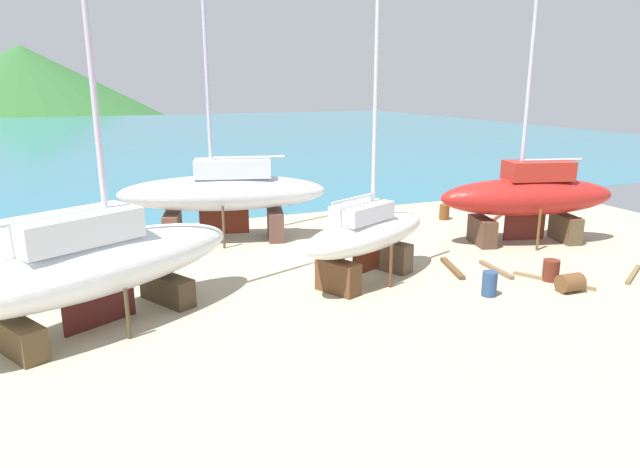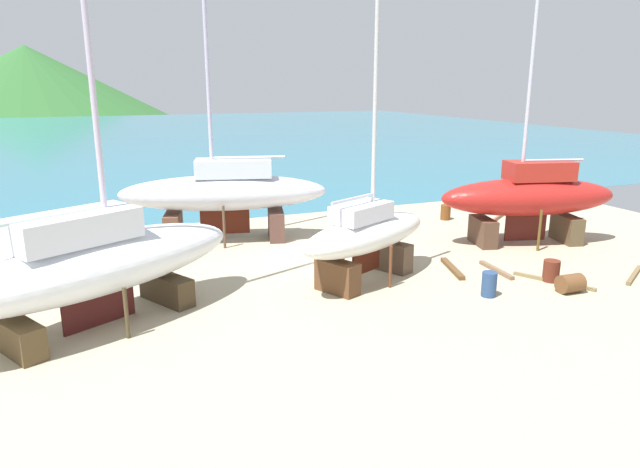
{
  "view_description": "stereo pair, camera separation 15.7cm",
  "coord_description": "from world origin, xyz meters",
  "views": [
    {
      "loc": [
        -9.24,
        -22.28,
        7.28
      ],
      "look_at": [
        -0.78,
        -1.68,
        1.37
      ],
      "focal_mm": 31.96,
      "sensor_mm": 36.0,
      "label": 1
    },
    {
      "loc": [
        -9.09,
        -22.34,
        7.28
      ],
      "look_at": [
        -0.78,
        -1.68,
        1.37
      ],
      "focal_mm": 31.96,
      "sensor_mm": 36.0,
      "label": 2
    }
  ],
  "objects": [
    {
      "name": "timber_plank_far",
      "position": [
        10.05,
        -7.48,
        0.07
      ],
      "size": [
        2.26,
        1.44,
        0.14
      ],
      "primitive_type": "cube",
      "rotation": [
        0.0,
        0.0,
        0.54
      ],
      "color": "brown",
      "rests_on": "ground"
    },
    {
      "name": "barrel_tipped_right",
      "position": [
        8.72,
        3.41,
        0.41
      ],
      "size": [
        0.71,
        0.71,
        0.83
      ],
      "primitive_type": "cylinder",
      "rotation": [
        0.0,
        0.0,
        0.41
      ],
      "color": "brown",
      "rests_on": "ground"
    },
    {
      "name": "barrel_by_slipway",
      "position": [
        3.47,
        -7.06,
        0.44
      ],
      "size": [
        0.65,
        0.65,
        0.89
      ],
      "primitive_type": "cylinder",
      "rotation": [
        0.0,
        0.0,
        1.86
      ],
      "color": "navy",
      "rests_on": "ground"
    },
    {
      "name": "sailboat_small_center",
      "position": [
        0.16,
        -3.97,
        1.8
      ],
      "size": [
        6.9,
        4.77,
        10.59
      ],
      "rotation": [
        0.0,
        0.0,
        0.46
      ],
      "color": "brown",
      "rests_on": "ground"
    },
    {
      "name": "ground_plane",
      "position": [
        0.0,
        -2.3,
        0.0
      ],
      "size": [
        40.26,
        40.26,
        0.0
      ],
      "primitive_type": "plane",
      "color": "tan"
    },
    {
      "name": "sailboat_mid_port",
      "position": [
        -9.34,
        -4.56,
        2.05
      ],
      "size": [
        10.05,
        7.17,
        17.61
      ],
      "rotation": [
        0.0,
        0.0,
        0.5
      ],
      "color": "#433321",
      "rests_on": "ground"
    },
    {
      "name": "worker",
      "position": [
        -8.62,
        6.55,
        0.92
      ],
      "size": [
        0.28,
        0.46,
        1.78
      ],
      "rotation": [
        0.0,
        0.0,
        3.24
      ],
      "color": "maroon",
      "rests_on": "ground"
    },
    {
      "name": "sailboat_large_starboard",
      "position": [
        9.5,
        -2.0,
        2.23
      ],
      "size": [
        8.63,
        4.39,
        15.2
      ],
      "rotation": [
        0.0,
        0.0,
        2.89
      ],
      "color": "brown",
      "rests_on": "ground"
    },
    {
      "name": "barrel_tipped_left",
      "position": [
        -11.72,
        2.53,
        0.43
      ],
      "size": [
        0.64,
        0.64,
        0.86
      ],
      "primitive_type": "cylinder",
      "rotation": [
        0.0,
        0.0,
        0.06
      ],
      "color": "#262721",
      "rests_on": "ground"
    },
    {
      "name": "barrel_blue_faded",
      "position": [
        -12.41,
        0.57,
        0.31
      ],
      "size": [
        1.04,
        1.06,
        0.63
      ],
      "primitive_type": "cylinder",
      "rotation": [
        1.57,
        0.0,
        3.84
      ],
      "color": "#2F4C69",
      "rests_on": "ground"
    },
    {
      "name": "timber_short_cross",
      "position": [
        5.48,
        -4.97,
        0.07
      ],
      "size": [
        0.38,
        2.18,
        0.15
      ],
      "primitive_type": "cube",
      "rotation": [
        0.0,
        0.0,
        1.48
      ],
      "color": "brown",
      "rests_on": "ground"
    },
    {
      "name": "sea_water",
      "position": [
        0.0,
        63.49,
        0.0
      ],
      "size": [
        132.11,
        111.46,
        0.01
      ],
      "primitive_type": "cube",
      "color": "teal",
      "rests_on": "ground"
    },
    {
      "name": "timber_long_aft",
      "position": [
        11.46,
        2.38,
        0.09
      ],
      "size": [
        1.84,
        1.37,
        0.18
      ],
      "primitive_type": "cube",
      "rotation": [
        0.0,
        0.0,
        0.62
      ],
      "color": "#8C5D41",
      "rests_on": "ground"
    },
    {
      "name": "timber_long_fore",
      "position": [
        6.62,
        -6.84,
        0.07
      ],
      "size": [
        1.58,
        2.7,
        0.13
      ],
      "primitive_type": "cube",
      "rotation": [
        0.0,
        0.0,
        2.08
      ],
      "color": "olive",
      "rests_on": "ground"
    },
    {
      "name": "timber_plank_near",
      "position": [
        3.96,
        -4.17,
        0.08
      ],
      "size": [
        0.95,
        2.43,
        0.16
      ],
      "primitive_type": "cube",
      "rotation": [
        0.0,
        0.0,
        1.27
      ],
      "color": "brown",
      "rests_on": "ground"
    },
    {
      "name": "sailboat_far_slipway",
      "position": [
        -3.42,
        3.76,
        2.33
      ],
      "size": [
        10.01,
        4.88,
        16.46
      ],
      "rotation": [
        0.0,
        0.0,
        2.89
      ],
      "color": "brown",
      "rests_on": "ground"
    },
    {
      "name": "headland_hill",
      "position": [
        -25.88,
        193.06,
        0.0
      ],
      "size": [
        148.76,
        148.76,
        38.6
      ],
      "primitive_type": "cone",
      "color": "#2F622D",
      "rests_on": "ground"
    },
    {
      "name": "barrel_rust_near",
      "position": [
        6.43,
        -7.84,
        0.34
      ],
      "size": [
        0.9,
        0.71,
        0.68
      ],
      "primitive_type": "cylinder",
      "rotation": [
        1.57,
        0.0,
        1.52
      ],
      "color": "brown",
      "rests_on": "ground"
    },
    {
      "name": "barrel_rust_far",
      "position": [
        6.67,
        -6.64,
        0.41
      ],
      "size": [
        0.64,
        0.64,
        0.81
      ],
      "primitive_type": "cylinder",
      "rotation": [
        0.0,
        0.0,
        1.61
      ],
      "color": "#5E2618",
      "rests_on": "ground"
    }
  ]
}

